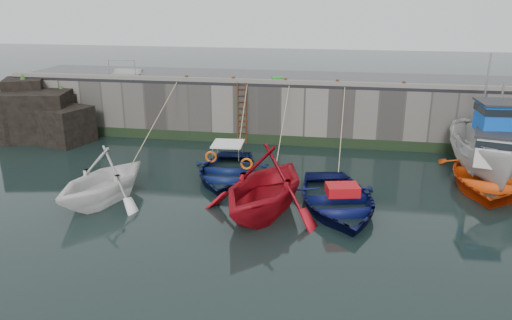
% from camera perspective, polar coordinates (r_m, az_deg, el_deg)
% --- Properties ---
extents(ground, '(120.00, 120.00, 0.00)m').
position_cam_1_polar(ground, '(16.87, -1.74, -7.74)').
color(ground, black).
rests_on(ground, ground).
extents(quay_back, '(30.00, 5.00, 3.00)m').
position_cam_1_polar(quay_back, '(28.14, 3.46, 6.13)').
color(quay_back, slate).
rests_on(quay_back, ground).
extents(road_back, '(30.00, 5.00, 0.16)m').
position_cam_1_polar(road_back, '(27.85, 3.52, 9.31)').
color(road_back, black).
rests_on(road_back, quay_back).
extents(kerb_back, '(30.00, 0.30, 0.20)m').
position_cam_1_polar(kerb_back, '(25.52, 2.90, 8.91)').
color(kerb_back, slate).
rests_on(kerb_back, road_back).
extents(algae_back, '(30.00, 0.08, 0.50)m').
position_cam_1_polar(algae_back, '(25.99, 2.74, 2.28)').
color(algae_back, black).
rests_on(algae_back, ground).
extents(rock_outcrop, '(5.85, 4.24, 3.41)m').
position_cam_1_polar(rock_outcrop, '(29.49, -23.29, 4.75)').
color(rock_outcrop, black).
rests_on(rock_outcrop, ground).
extents(ladder, '(0.51, 0.08, 3.20)m').
position_cam_1_polar(ladder, '(25.94, -1.63, 5.32)').
color(ladder, '#3F1E0F').
rests_on(ladder, ground).
extents(boat_near_white, '(4.97, 5.41, 2.39)m').
position_cam_1_polar(boat_near_white, '(19.81, -16.96, -4.50)').
color(boat_near_white, white).
rests_on(boat_near_white, ground).
extents(boat_near_white_rope, '(0.04, 6.69, 3.10)m').
position_cam_1_polar(boat_near_white_rope, '(24.58, -11.21, 0.39)').
color(boat_near_white_rope, tan).
rests_on(boat_near_white_rope, ground).
extents(boat_near_blue, '(3.97, 5.32, 1.05)m').
position_cam_1_polar(boat_near_blue, '(21.47, -3.39, -1.92)').
color(boat_near_blue, '#0A1642').
rests_on(boat_near_blue, ground).
extents(boat_near_blue_rope, '(0.04, 3.79, 3.10)m').
position_cam_1_polar(boat_near_blue_rope, '(25.05, -1.34, 1.08)').
color(boat_near_blue_rope, tan).
rests_on(boat_near_blue_rope, ground).
extents(boat_near_blacktrim, '(5.77, 6.27, 2.77)m').
position_cam_1_polar(boat_near_blacktrim, '(17.95, 0.95, -6.06)').
color(boat_near_blacktrim, '#A50E1A').
rests_on(boat_near_blacktrim, ground).
extents(boat_near_blacktrim_rope, '(0.04, 6.70, 3.10)m').
position_cam_1_polar(boat_near_blacktrim_rope, '(23.11, 3.17, -0.43)').
color(boat_near_blacktrim_rope, tan).
rests_on(boat_near_blacktrim_rope, ground).
extents(boat_near_navy, '(5.09, 6.27, 1.14)m').
position_cam_1_polar(boat_near_navy, '(18.63, 9.16, -5.37)').
color(boat_near_navy, '#0A1043').
rests_on(boat_near_navy, ground).
extents(boat_near_navy_rope, '(0.04, 5.84, 3.10)m').
position_cam_1_polar(boat_near_navy_rope, '(23.41, 9.47, -0.41)').
color(boat_near_navy_rope, tan).
rests_on(boat_near_navy_rope, ground).
extents(boat_far_white, '(2.73, 6.44, 5.44)m').
position_cam_1_polar(boat_far_white, '(23.40, 24.85, 0.75)').
color(boat_far_white, silver).
rests_on(boat_far_white, ground).
extents(boat_far_orange, '(6.33, 7.67, 4.38)m').
position_cam_1_polar(boat_far_orange, '(22.65, 25.25, -1.43)').
color(boat_far_orange, '#E6440C').
rests_on(boat_far_orange, ground).
extents(fish_crate, '(0.63, 0.51, 0.29)m').
position_cam_1_polar(fish_crate, '(25.88, 2.46, 9.14)').
color(fish_crate, '#198B1D').
rests_on(fish_crate, road_back).
extents(railing, '(1.60, 1.05, 1.00)m').
position_cam_1_polar(railing, '(28.95, -14.50, 9.68)').
color(railing, '#A5A8AD').
rests_on(railing, road_back).
extents(bollard_a, '(0.18, 0.18, 0.28)m').
position_cam_1_polar(bollard_a, '(26.69, -7.92, 9.26)').
color(bollard_a, '#3F1E0F').
rests_on(bollard_a, road_back).
extents(bollard_b, '(0.18, 0.18, 0.28)m').
position_cam_1_polar(bollard_b, '(26.04, -2.60, 9.19)').
color(bollard_b, '#3F1E0F').
rests_on(bollard_b, road_back).
extents(bollard_c, '(0.18, 0.18, 0.28)m').
position_cam_1_polar(bollard_c, '(25.59, 3.38, 9.01)').
color(bollard_c, '#3F1E0F').
rests_on(bollard_c, road_back).
extents(bollard_d, '(0.18, 0.18, 0.28)m').
position_cam_1_polar(bollard_d, '(25.42, 9.28, 8.75)').
color(bollard_d, '#3F1E0F').
rests_on(bollard_d, road_back).
extents(bollard_e, '(0.18, 0.18, 0.28)m').
position_cam_1_polar(bollard_e, '(25.57, 16.53, 8.30)').
color(bollard_e, '#3F1E0F').
rests_on(bollard_e, road_back).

